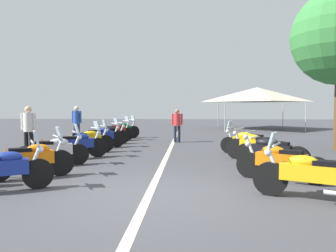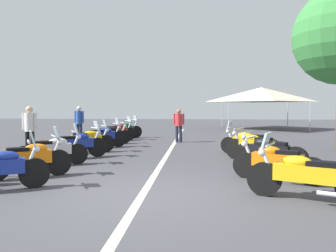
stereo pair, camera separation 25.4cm
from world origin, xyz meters
name	(u,v)px [view 2 (the right image)]	position (x,y,z in m)	size (l,w,h in m)	color
ground_plane	(142,195)	(0.00, 0.00, 0.00)	(80.00, 80.00, 0.00)	#424247
lane_centre_stripe	(169,151)	(6.29, 0.00, 0.00)	(25.45, 0.16, 0.01)	beige
motorcycle_left_row_1	(30,158)	(1.27, 2.92, 0.46)	(1.21, 1.75, 1.21)	black
motorcycle_left_row_2	(53,150)	(2.84, 3.07, 0.46)	(1.13, 1.85, 1.20)	black
motorcycle_left_row_3	(77,144)	(4.22, 2.88, 0.47)	(1.41, 1.78, 1.22)	black
motorcycle_left_row_4	(87,140)	(5.56, 2.99, 0.47)	(1.13, 1.91, 1.21)	black
motorcycle_left_row_5	(102,136)	(7.02, 2.85, 0.48)	(1.29, 1.83, 1.23)	black
motorcycle_left_row_6	(108,134)	(8.35, 2.95, 0.45)	(1.20, 1.94, 0.99)	black
motorcycle_left_row_7	(117,131)	(9.87, 2.94, 0.47)	(1.50, 1.76, 1.22)	black
motorcycle_left_row_8	(124,130)	(11.18, 2.85, 0.47)	(1.34, 1.80, 1.22)	black
motorcycle_right_row_0	(305,175)	(-0.17, -2.97, 0.47)	(1.10, 2.00, 1.21)	black
motorcycle_right_row_1	(276,162)	(1.37, -2.83, 0.45)	(1.13, 1.89, 0.99)	black
motorcycle_right_row_2	(269,152)	(2.87, -2.98, 0.46)	(1.19, 1.81, 1.01)	black
motorcycle_right_row_3	(256,146)	(4.18, -2.89, 0.47)	(1.32, 1.83, 1.01)	black
motorcycle_right_row_4	(249,142)	(5.56, -2.87, 0.46)	(1.12, 1.97, 1.19)	black
traffic_cone_0	(42,148)	(4.61, 4.25, 0.29)	(0.36, 0.36, 0.61)	orange
traffic_cone_1	(44,147)	(4.92, 4.34, 0.29)	(0.36, 0.36, 0.61)	orange
traffic_cone_2	(5,159)	(2.17, 4.09, 0.29)	(0.36, 0.36, 0.61)	orange
bystander_0	(30,127)	(4.62, 4.69, 1.01)	(0.32, 0.53, 1.72)	black
bystander_1	(79,121)	(9.42, 4.71, 1.02)	(0.32, 0.52, 1.73)	#1E2338
bystander_3	(179,123)	(9.46, -0.19, 0.92)	(0.32, 0.53, 1.59)	#1E2338
event_tent	(261,95)	(19.45, -5.97, 2.65)	(6.07, 6.07, 3.20)	beige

